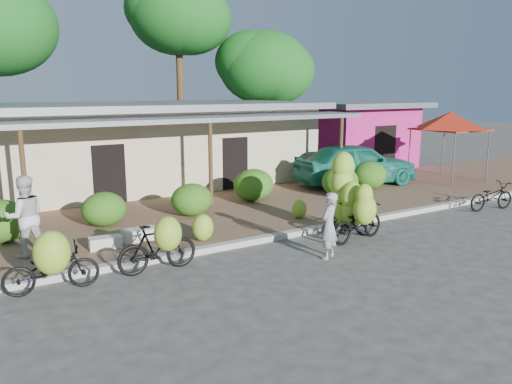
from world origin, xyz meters
TOP-DOWN VIEW (x-y plane):
  - ground at (0.00, 0.00)m, footprint 100.00×100.00m
  - sidewalk at (0.00, 5.00)m, footprint 60.00×6.00m
  - curb at (0.00, 2.00)m, footprint 60.00×0.25m
  - shop_main at (0.00, 10.93)m, footprint 13.00×8.50m
  - shop_pink at (10.50, 10.99)m, footprint 6.00×6.00m
  - tree_center_right at (3.31, 16.61)m, footprint 5.15×5.03m
  - tree_near_right at (7.31, 14.61)m, footprint 4.97×4.83m
  - hedge_1 at (-3.74, 5.29)m, footprint 1.23×1.11m
  - hedge_2 at (-1.17, 5.07)m, footprint 1.26×1.13m
  - hedge_3 at (1.49, 5.84)m, footprint 1.41×1.27m
  - hedge_4 at (4.52, 4.86)m, footprint 1.36×1.23m
  - hedge_5 at (6.31, 5.25)m, footprint 1.38×1.24m
  - red_canopy at (10.54, 4.98)m, footprint 3.50×3.50m
  - bike_far_left at (-5.82, 1.29)m, footprint 1.83×1.32m
  - bike_left at (-3.66, 1.28)m, footprint 1.77×1.15m
  - bike_center at (1.52, 1.07)m, footprint 1.92×1.31m
  - bike_right at (1.55, 0.92)m, footprint 1.68×1.24m
  - bike_far_right at (7.61, 1.00)m, footprint 1.83×0.89m
  - loose_banana_a at (-1.87, 2.89)m, footprint 0.49×0.42m
  - loose_banana_b at (-2.02, 2.55)m, footprint 0.55×0.47m
  - loose_banana_c at (1.39, 3.08)m, footprint 0.46×0.39m
  - sack_near at (-3.37, 3.45)m, footprint 0.85×0.40m
  - sack_far at (-4.28, 3.25)m, footprint 0.79×0.46m
  - vendor at (0.02, 0.13)m, footprint 0.68×0.60m
  - bystander at (-5.94, 3.60)m, footprint 0.92×0.73m
  - teal_van at (6.49, 6.20)m, footprint 5.24×2.79m

SIDE VIEW (x-z plane):
  - ground at x=0.00m, z-range 0.00..0.00m
  - sidewalk at x=0.00m, z-range 0.00..0.12m
  - curb at x=0.00m, z-range 0.00..0.15m
  - sack_far at x=-4.28m, z-range 0.12..0.40m
  - sack_near at x=-3.37m, z-range 0.12..0.42m
  - loose_banana_c at x=1.39m, z-range 0.12..0.69m
  - loose_banana_a at x=-1.87m, z-range 0.12..0.73m
  - bike_far_right at x=7.61m, z-range 0.00..0.92m
  - loose_banana_b at x=-2.02m, z-range 0.12..0.81m
  - bike_far_left at x=-5.82m, z-range -0.11..1.28m
  - hedge_1 at x=-3.74m, z-range 0.12..1.08m
  - hedge_2 at x=-1.17m, z-range 0.12..1.10m
  - bike_left at x=-3.66m, z-range -0.07..1.30m
  - hedge_4 at x=4.52m, z-range 0.12..1.18m
  - hedge_5 at x=6.31m, z-range 0.12..1.19m
  - bike_right at x=1.55m, z-range -0.11..1.45m
  - hedge_3 at x=1.49m, z-range 0.12..1.22m
  - vendor at x=0.02m, z-range 0.00..1.57m
  - bike_center at x=1.52m, z-range -0.24..2.04m
  - teal_van at x=6.49m, z-range 0.12..1.82m
  - bystander at x=-5.94m, z-range 0.12..1.99m
  - shop_pink at x=10.50m, z-range 0.05..3.30m
  - shop_main at x=0.00m, z-range 0.05..3.40m
  - red_canopy at x=10.54m, z-range 1.18..4.04m
  - tree_near_right at x=7.31m, z-range 1.64..8.60m
  - tree_center_right at x=3.31m, z-range 2.89..12.52m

